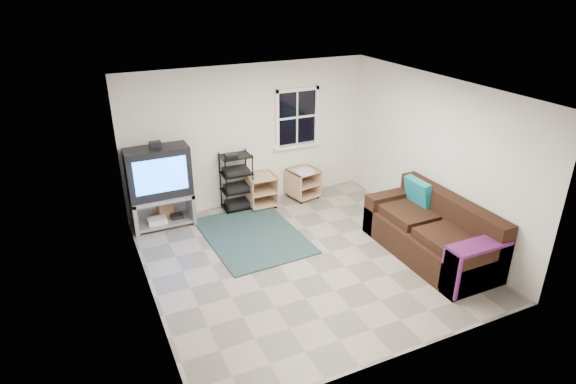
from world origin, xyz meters
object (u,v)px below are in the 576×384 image
sofa (433,234)px  side_table_left (260,189)px  av_rack (237,185)px  side_table_right (302,181)px  tv_unit (159,181)px

sofa → side_table_left: bearing=121.9°
av_rack → side_table_left: (0.45, -0.02, -0.15)m
side_table_right → av_rack: bearing=178.5°
side_table_left → sofa: bearing=-58.1°
side_table_left → side_table_right: size_ratio=0.99×
sofa → tv_unit: bearing=142.5°
tv_unit → av_rack: tv_unit is taller
av_rack → side_table_right: size_ratio=1.80×
side_table_left → sofa: size_ratio=0.27×
tv_unit → side_table_left: (1.83, 0.05, -0.51)m
av_rack → sofa: size_ratio=0.49×
side_table_right → sofa: bearing=-72.7°
side_table_left → tv_unit: bearing=-178.5°
side_table_left → sofa: 3.27m
tv_unit → side_table_left: tv_unit is taller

